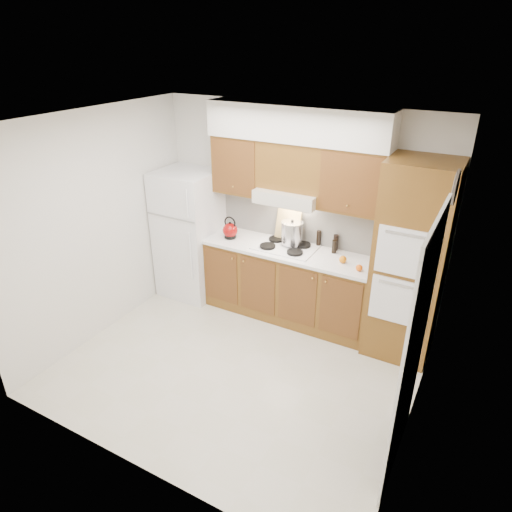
{
  "coord_description": "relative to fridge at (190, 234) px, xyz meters",
  "views": [
    {
      "loc": [
        2.07,
        -3.37,
        3.27
      ],
      "look_at": [
        -0.02,
        0.45,
        1.15
      ],
      "focal_mm": 32.0,
      "sensor_mm": 36.0,
      "label": 1
    }
  ],
  "objects": [
    {
      "name": "soffit",
      "position": [
        1.43,
        0.18,
        1.54
      ],
      "size": [
        2.13,
        0.36,
        0.4
      ],
      "primitive_type": "cube",
      "color": "silver",
      "rests_on": "wall_back"
    },
    {
      "name": "upper_cab_left",
      "position": [
        0.69,
        0.19,
        0.99
      ],
      "size": [
        0.63,
        0.33,
        0.7
      ],
      "primitive_type": "cube",
      "color": "brown",
      "rests_on": "wall_back"
    },
    {
      "name": "countertop",
      "position": [
        1.43,
        0.05,
        0.06
      ],
      "size": [
        2.13,
        0.62,
        0.04
      ],
      "primitive_type": "cube",
      "color": "white",
      "rests_on": "base_cabinets"
    },
    {
      "name": "doorway",
      "position": [
        3.19,
        -1.49,
        0.19
      ],
      "size": [
        0.02,
        0.9,
        2.1
      ],
      "primitive_type": "cube",
      "color": "black",
      "rests_on": "floor"
    },
    {
      "name": "wall_clock",
      "position": [
        3.19,
        -0.59,
        1.29
      ],
      "size": [
        0.02,
        0.3,
        0.3
      ],
      "primitive_type": "cylinder",
      "rotation": [
        0.0,
        1.57,
        0.0
      ],
      "color": "#3F3833",
      "rests_on": "wall_right"
    },
    {
      "name": "orange_far",
      "position": [
        2.13,
        0.01,
        0.12
      ],
      "size": [
        0.1,
        0.1,
        0.08
      ],
      "primitive_type": "sphere",
      "rotation": [
        0.0,
        0.0,
        -0.28
      ],
      "color": "orange",
      "rests_on": "countertop"
    },
    {
      "name": "fridge",
      "position": [
        0.0,
        0.0,
        0.0
      ],
      "size": [
        0.75,
        0.72,
        1.72
      ],
      "primitive_type": "cube",
      "color": "white",
      "rests_on": "floor"
    },
    {
      "name": "wall_left",
      "position": [
        -0.4,
        -1.14,
        0.44
      ],
      "size": [
        0.02,
        3.0,
        2.6
      ],
      "primitive_type": "cube",
      "color": "silver",
      "rests_on": "floor"
    },
    {
      "name": "ceiling",
      "position": [
        1.41,
        -1.14,
        1.74
      ],
      "size": [
        3.6,
        3.6,
        0.0
      ],
      "primitive_type": "plane",
      "color": "white",
      "rests_on": "wall_back"
    },
    {
      "name": "condiment_b",
      "position": [
        1.94,
        0.29,
        0.18
      ],
      "size": [
        0.07,
        0.07,
        0.2
      ],
      "primitive_type": "cylinder",
      "rotation": [
        0.0,
        0.0,
        -0.28
      ],
      "color": "black",
      "rests_on": "countertop"
    },
    {
      "name": "cutting_board",
      "position": [
        1.32,
        0.25,
        0.28
      ],
      "size": [
        0.34,
        0.15,
        0.44
      ],
      "primitive_type": "cube",
      "rotation": [
        -0.21,
        0.0,
        -0.12
      ],
      "color": "tan",
      "rests_on": "countertop"
    },
    {
      "name": "stock_pot",
      "position": [
        1.42,
        0.16,
        0.24
      ],
      "size": [
        0.28,
        0.28,
        0.27
      ],
      "primitive_type": "cylinder",
      "rotation": [
        0.0,
        0.0,
        -0.07
      ],
      "color": "silver",
      "rests_on": "cooktop"
    },
    {
      "name": "wall_back",
      "position": [
        1.41,
        0.36,
        0.44
      ],
      "size": [
        3.6,
        0.02,
        2.6
      ],
      "primitive_type": "cube",
      "color": "silver",
      "rests_on": "floor"
    },
    {
      "name": "condiment_a",
      "position": [
        1.71,
        0.31,
        0.18
      ],
      "size": [
        0.07,
        0.07,
        0.2
      ],
      "primitive_type": "cylinder",
      "rotation": [
        0.0,
        0.0,
        -0.4
      ],
      "color": "black",
      "rests_on": "countertop"
    },
    {
      "name": "base_cabinets",
      "position": [
        1.43,
        0.06,
        -0.41
      ],
      "size": [
        2.11,
        0.6,
        0.9
      ],
      "primitive_type": "cube",
      "color": "brown",
      "rests_on": "floor"
    },
    {
      "name": "kettle",
      "position": [
        0.64,
        -0.01,
        0.19
      ],
      "size": [
        0.24,
        0.24,
        0.19
      ],
      "primitive_type": "sphere",
      "rotation": [
        0.0,
        0.0,
        0.34
      ],
      "color": "maroon",
      "rests_on": "countertop"
    },
    {
      "name": "cooktop",
      "position": [
        1.38,
        0.07,
        0.09
      ],
      "size": [
        0.74,
        0.5,
        0.01
      ],
      "primitive_type": "cube",
      "color": "white",
      "rests_on": "countertop"
    },
    {
      "name": "wall_right",
      "position": [
        3.21,
        -1.14,
        0.44
      ],
      "size": [
        0.02,
        3.0,
        2.6
      ],
      "primitive_type": "cube",
      "color": "silver",
      "rests_on": "floor"
    },
    {
      "name": "backsplash",
      "position": [
        1.43,
        0.34,
        0.36
      ],
      "size": [
        2.11,
        0.03,
        0.56
      ],
      "primitive_type": "cube",
      "color": "white",
      "rests_on": "countertop"
    },
    {
      "name": "upper_cab_over_hood",
      "position": [
        1.38,
        0.19,
        1.06
      ],
      "size": [
        0.75,
        0.33,
        0.55
      ],
      "primitive_type": "cube",
      "color": "brown",
      "rests_on": "range_hood"
    },
    {
      "name": "oven_cabinet",
      "position": [
        2.85,
        0.03,
        0.24
      ],
      "size": [
        0.7,
        0.65,
        2.2
      ],
      "primitive_type": "cube",
      "color": "brown",
      "rests_on": "floor"
    },
    {
      "name": "range_hood",
      "position": [
        1.38,
        0.13,
        0.71
      ],
      "size": [
        0.75,
        0.45,
        0.15
      ],
      "primitive_type": "cube",
      "color": "silver",
      "rests_on": "wall_back"
    },
    {
      "name": "condiment_c",
      "position": [
        1.95,
        0.21,
        0.16
      ],
      "size": [
        0.06,
        0.06,
        0.16
      ],
      "primitive_type": "cylinder",
      "rotation": [
        0.0,
        0.0,
        -0.09
      ],
      "color": "black",
      "rests_on": "countertop"
    },
    {
      "name": "floor",
      "position": [
        1.41,
        -1.14,
        -0.86
      ],
      "size": [
        3.6,
        3.6,
        0.0
      ],
      "primitive_type": "plane",
      "color": "beige",
      "rests_on": "ground"
    },
    {
      "name": "orange_near",
      "position": [
        2.35,
        -0.1,
        0.12
      ],
      "size": [
        0.09,
        0.09,
        0.07
      ],
      "primitive_type": "sphere",
      "rotation": [
        0.0,
        0.0,
        0.21
      ],
      "color": "orange",
      "rests_on": "countertop"
    },
    {
      "name": "upper_cab_right",
      "position": [
        2.12,
        0.19,
        0.99
      ],
      "size": [
        0.73,
        0.33,
        0.7
      ],
      "primitive_type": "cube",
      "color": "brown",
      "rests_on": "wall_back"
    }
  ]
}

